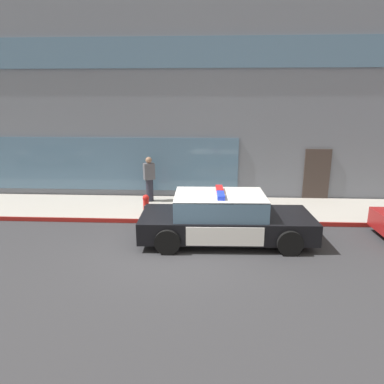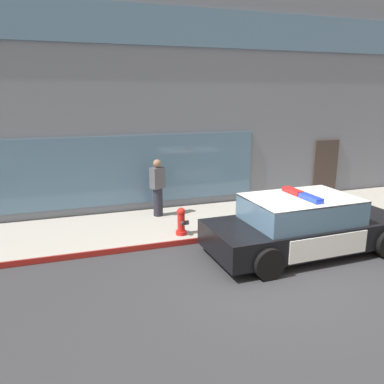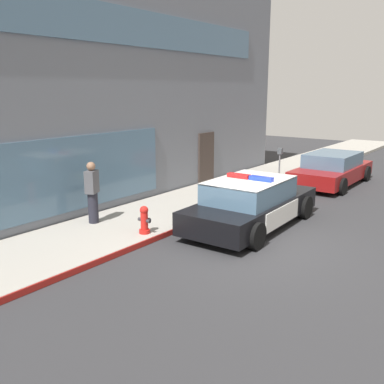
{
  "view_description": "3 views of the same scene",
  "coord_description": "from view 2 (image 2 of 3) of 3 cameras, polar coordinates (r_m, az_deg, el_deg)",
  "views": [
    {
      "loc": [
        1.0,
        -8.67,
        3.94
      ],
      "look_at": [
        0.44,
        2.14,
        1.08
      ],
      "focal_mm": 32.81,
      "sensor_mm": 36.0,
      "label": 1
    },
    {
      "loc": [
        -3.91,
        -6.56,
        3.71
      ],
      "look_at": [
        -0.92,
        2.19,
        1.35
      ],
      "focal_mm": 36.08,
      "sensor_mm": 36.0,
      "label": 2
    },
    {
      "loc": [
        -8.88,
        -4.88,
        3.77
      ],
      "look_at": [
        0.32,
        2.04,
        1.03
      ],
      "focal_mm": 40.54,
      "sensor_mm": 36.0,
      "label": 3
    }
  ],
  "objects": [
    {
      "name": "ground",
      "position": [
        8.5,
        10.96,
        -11.85
      ],
      "size": [
        48.0,
        48.0,
        0.0
      ],
      "primitive_type": "plane",
      "color": "#303033"
    },
    {
      "name": "storefront_building",
      "position": [
        16.63,
        -14.47,
        14.54
      ],
      "size": [
        25.6,
        10.07,
        7.8
      ],
      "color": "slate",
      "rests_on": "ground"
    },
    {
      "name": "sidewalk",
      "position": [
        11.44,
        2.17,
        -4.22
      ],
      "size": [
        48.0,
        2.83,
        0.15
      ],
      "primitive_type": "cube",
      "color": "#A39E93",
      "rests_on": "ground"
    },
    {
      "name": "curb_red_paint",
      "position": [
        10.19,
        5.07,
        -6.62
      ],
      "size": [
        28.8,
        0.04,
        0.14
      ],
      "primitive_type": "cube",
      "color": "maroon",
      "rests_on": "ground"
    },
    {
      "name": "police_cruiser",
      "position": [
        9.59,
        16.24,
        -4.68
      ],
      "size": [
        4.87,
        2.23,
        1.49
      ],
      "rotation": [
        0.0,
        0.0,
        0.03
      ],
      "color": "black",
      "rests_on": "ground"
    },
    {
      "name": "fire_hydrant",
      "position": [
        10.0,
        -1.59,
        -4.39
      ],
      "size": [
        0.34,
        0.39,
        0.73
      ],
      "color": "red",
      "rests_on": "sidewalk"
    },
    {
      "name": "pedestrian_on_sidewalk",
      "position": [
        11.45,
        -5.1,
        0.64
      ],
      "size": [
        0.47,
        0.4,
        1.71
      ],
      "rotation": [
        0.0,
        0.0,
        2.0
      ],
      "color": "#23232D",
      "rests_on": "sidewalk"
    }
  ]
}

